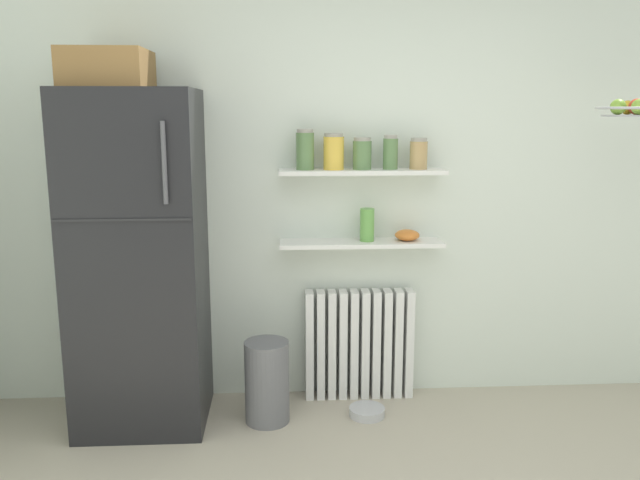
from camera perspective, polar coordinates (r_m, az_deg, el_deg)
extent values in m
cube|color=silver|center=(3.94, 3.05, 4.89)|extent=(7.04, 0.10, 2.60)
cube|color=black|center=(3.71, -15.52, -1.82)|extent=(0.69, 0.62, 1.85)
cube|color=#262628|center=(3.35, -16.89, 1.68)|extent=(0.68, 0.01, 0.01)
cylinder|color=#4C4C51|center=(3.26, -13.43, 6.56)|extent=(0.02, 0.02, 0.40)
cube|color=olive|center=(3.64, -18.03, 14.02)|extent=(0.41, 0.44, 0.20)
cube|color=white|center=(4.02, -0.93, -9.15)|extent=(0.05, 0.12, 0.67)
cube|color=white|center=(4.02, 0.05, -9.13)|extent=(0.05, 0.12, 0.67)
cube|color=white|center=(4.02, 1.02, -9.11)|extent=(0.05, 0.12, 0.67)
cube|color=white|center=(4.03, 1.99, -9.08)|extent=(0.05, 0.12, 0.67)
cube|color=white|center=(4.03, 2.95, -9.06)|extent=(0.05, 0.12, 0.67)
cube|color=white|center=(4.04, 3.92, -9.03)|extent=(0.05, 0.12, 0.67)
cube|color=white|center=(4.05, 4.88, -9.00)|extent=(0.05, 0.12, 0.67)
cube|color=white|center=(4.06, 5.83, -8.97)|extent=(0.05, 0.12, 0.67)
cube|color=white|center=(4.07, 6.78, -8.93)|extent=(0.05, 0.12, 0.67)
cube|color=white|center=(4.08, 7.72, -8.89)|extent=(0.05, 0.12, 0.67)
cube|color=white|center=(3.83, 3.60, -0.27)|extent=(0.95, 0.22, 0.02)
cube|color=white|center=(3.77, 3.68, 5.98)|extent=(0.95, 0.22, 0.02)
cylinder|color=#5B7F4C|center=(3.74, -1.31, 7.74)|extent=(0.10, 0.10, 0.21)
cylinder|color=gray|center=(3.73, -1.32, 9.50)|extent=(0.09, 0.09, 0.02)
cylinder|color=yellow|center=(3.75, 1.20, 7.58)|extent=(0.12, 0.12, 0.19)
cylinder|color=gray|center=(3.74, 1.21, 9.16)|extent=(0.11, 0.11, 0.02)
cylinder|color=#5B7F4C|center=(3.77, 3.70, 7.39)|extent=(0.11, 0.11, 0.16)
cylinder|color=gray|center=(3.76, 3.71, 8.78)|extent=(0.10, 0.10, 0.02)
cylinder|color=#5B7F4C|center=(3.79, 6.17, 7.47)|extent=(0.08, 0.08, 0.18)
cylinder|color=gray|center=(3.78, 6.20, 8.95)|extent=(0.08, 0.08, 0.02)
cylinder|color=tan|center=(3.82, 8.59, 7.32)|extent=(0.10, 0.10, 0.16)
cylinder|color=gray|center=(3.81, 8.63, 8.65)|extent=(0.09, 0.09, 0.02)
cylinder|color=#66A84C|center=(3.82, 4.13, 1.33)|extent=(0.08, 0.08, 0.19)
ellipsoid|color=orange|center=(3.87, 7.62, 0.43)|extent=(0.14, 0.14, 0.06)
cylinder|color=slate|center=(3.77, -4.65, -12.23)|extent=(0.25, 0.25, 0.47)
cylinder|color=#B7B7BC|center=(3.91, 4.12, -14.71)|extent=(0.21, 0.21, 0.05)
torus|color=#B2B2B7|center=(3.86, 25.49, 10.35)|extent=(0.35, 0.35, 0.01)
cylinder|color=#A8A8AD|center=(3.86, 25.44, 9.76)|extent=(0.29, 0.29, 0.01)
sphere|color=red|center=(3.87, 25.92, 10.42)|extent=(0.08, 0.08, 0.08)
sphere|color=gold|center=(3.93, 25.25, 10.41)|extent=(0.08, 0.08, 0.08)
sphere|color=#7FAD38|center=(3.82, 24.56, 10.52)|extent=(0.08, 0.08, 0.08)
sphere|color=#7FAD38|center=(3.78, 26.10, 10.39)|extent=(0.08, 0.08, 0.08)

